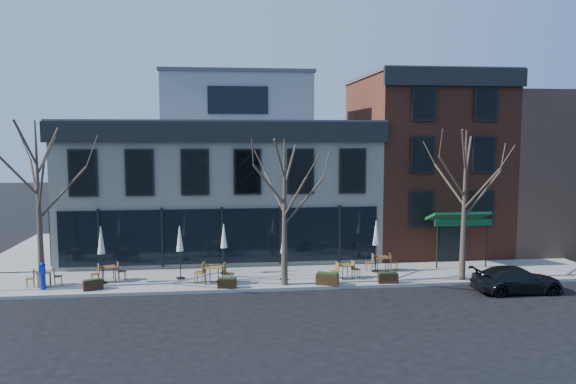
{
  "coord_description": "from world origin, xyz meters",
  "views": [
    {
      "loc": [
        0.14,
        -30.38,
        7.41
      ],
      "look_at": [
        3.85,
        2.0,
        4.06
      ],
      "focal_mm": 35.0,
      "sensor_mm": 36.0,
      "label": 1
    }
  ],
  "objects": [
    {
      "name": "cafe_set_1",
      "position": [
        -5.61,
        -2.3,
        0.62
      ],
      "size": [
        1.76,
        0.98,
        0.91
      ],
      "color": "brown",
      "rests_on": "sidewalk_front"
    },
    {
      "name": "planter_2",
      "position": [
        5.06,
        -4.2,
        0.45
      ],
      "size": [
        1.16,
        0.78,
        0.6
      ],
      "color": "#302210",
      "rests_on": "sidewalk_front"
    },
    {
      "name": "planter_0",
      "position": [
        -6.04,
        -3.79,
        0.4
      ],
      "size": [
        0.97,
        0.68,
        0.5
      ],
      "color": "black",
      "rests_on": "sidewalk_front"
    },
    {
      "name": "umbrella_2",
      "position": [
        0.09,
        -1.41,
        2.0
      ],
      "size": [
        0.42,
        0.42,
        2.62
      ],
      "color": "black",
      "rests_on": "sidewalk_front"
    },
    {
      "name": "tree_right",
      "position": [
        12.01,
        -3.9,
        4.02
      ],
      "size": [
        3.72,
        3.77,
        7.48
      ],
      "color": "#382B21",
      "rests_on": "sidewalk_front"
    },
    {
      "name": "red_brick_building",
      "position": [
        13.0,
        4.98,
        5.64
      ],
      "size": [
        8.2,
        11.78,
        11.18
      ],
      "color": "brown",
      "rests_on": "ground"
    },
    {
      "name": "umbrella_4",
      "position": [
        8.08,
        -1.91,
        2.08
      ],
      "size": [
        0.44,
        0.44,
        2.74
      ],
      "color": "black",
      "rests_on": "sidewalk_front"
    },
    {
      "name": "cafe_set_4",
      "position": [
        6.18,
        -3.1,
        0.59
      ],
      "size": [
        1.67,
        0.79,
        0.86
      ],
      "color": "brown",
      "rests_on": "sidewalk_front"
    },
    {
      "name": "sidewalk_side",
      "position": [
        -11.25,
        6.0,
        0.07
      ],
      "size": [
        4.5,
        12.0,
        0.15
      ],
      "primitive_type": "cube",
      "color": "gray",
      "rests_on": "ground"
    },
    {
      "name": "cafe_set_5",
      "position": [
        8.45,
        -1.76,
        0.63
      ],
      "size": [
        1.78,
        0.74,
        0.93
      ],
      "color": "brown",
      "rests_on": "sidewalk_front"
    },
    {
      "name": "umbrella_3",
      "position": [
        3.07,
        -2.97,
        1.97
      ],
      "size": [
        0.41,
        0.41,
        2.57
      ],
      "color": "black",
      "rests_on": "sidewalk_front"
    },
    {
      "name": "cafe_set_0",
      "position": [
        -8.5,
        -2.87,
        0.6
      ],
      "size": [
        1.7,
        0.8,
        0.87
      ],
      "color": "brown",
      "rests_on": "sidewalk_front"
    },
    {
      "name": "cafe_set_2",
      "position": [
        -0.4,
        -3.34,
        0.69
      ],
      "size": [
        2.03,
        1.05,
        1.04
      ],
      "color": "brown",
      "rests_on": "sidewalk_front"
    },
    {
      "name": "tree_corner",
      "position": [
        -8.49,
        -3.2,
        4.25
      ],
      "size": [
        3.93,
        3.98,
        7.92
      ],
      "color": "#382B21",
      "rests_on": "sidewalk_front"
    },
    {
      "name": "tree_mid",
      "position": [
        3.01,
        -3.9,
        3.79
      ],
      "size": [
        3.5,
        3.55,
        7.04
      ],
      "color": "#382B21",
      "rests_on": "sidewalk_front"
    },
    {
      "name": "umbrella_0",
      "position": [
        -5.84,
        -2.69,
        2.13
      ],
      "size": [
        0.45,
        0.45,
        2.81
      ],
      "color": "black",
      "rests_on": "sidewalk_front"
    },
    {
      "name": "umbrella_1",
      "position": [
        -2.1,
        -2.23,
        2.06
      ],
      "size": [
        0.43,
        0.43,
        2.71
      ],
      "color": "black",
      "rests_on": "sidewalk_front"
    },
    {
      "name": "ground",
      "position": [
        0.0,
        0.0,
        0.0
      ],
      "size": [
        120.0,
        120.0,
        0.0
      ],
      "primitive_type": "plane",
      "color": "black",
      "rests_on": "ground"
    },
    {
      "name": "planter_3",
      "position": [
        8.08,
        -4.2,
        0.42
      ],
      "size": [
        0.99,
        0.45,
        0.54
      ],
      "color": "black",
      "rests_on": "sidewalk_front"
    },
    {
      "name": "parked_sedan",
      "position": [
        13.76,
        -5.99,
        0.61
      ],
      "size": [
        4.23,
        1.74,
        1.22
      ],
      "primitive_type": "imported",
      "rotation": [
        0.0,
        0.0,
        1.58
      ],
      "color": "black",
      "rests_on": "ground"
    },
    {
      "name": "planter_1",
      "position": [
        0.22,
        -4.2,
        0.4
      ],
      "size": [
        0.92,
        0.45,
        0.5
      ],
      "color": "black",
      "rests_on": "sidewalk_front"
    },
    {
      "name": "call_box",
      "position": [
        -8.37,
        -3.52,
        0.86
      ],
      "size": [
        0.27,
        0.27,
        1.34
      ],
      "color": "#0C1F9C",
      "rests_on": "sidewalk_front"
    },
    {
      "name": "sidewalk_front",
      "position": [
        3.25,
        -2.15,
        0.07
      ],
      "size": [
        33.5,
        4.7,
        0.15
      ],
      "primitive_type": "cube",
      "color": "gray",
      "rests_on": "ground"
    },
    {
      "name": "corner_building",
      "position": [
        0.07,
        5.07,
        4.72
      ],
      "size": [
        18.39,
        10.39,
        11.1
      ],
      "color": "silver",
      "rests_on": "ground"
    },
    {
      "name": "bg_building",
      "position": [
        23.0,
        6.0,
        5.0
      ],
      "size": [
        12.0,
        12.0,
        10.0
      ],
      "primitive_type": "cube",
      "color": "#8C664C",
      "rests_on": "ground"
    }
  ]
}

